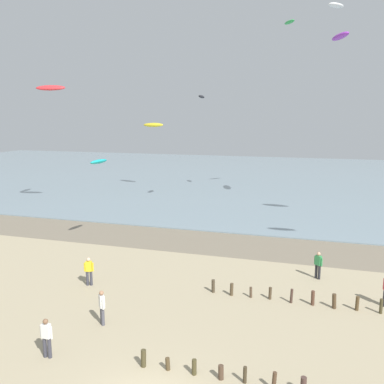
{
  "coord_description": "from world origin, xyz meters",
  "views": [
    {
      "loc": [
        5.19,
        -11.43,
        9.81
      ],
      "look_at": [
        -1.31,
        10.0,
        5.75
      ],
      "focal_mm": 38.75,
      "sensor_mm": 36.0,
      "label": 1
    }
  ],
  "objects_px": {
    "kite_aloft_6": "(51,88)",
    "kite_aloft_9": "(153,125)",
    "person_mid_beach": "(46,337)",
    "kite_aloft_0": "(202,97)",
    "person_right_flank": "(318,264)",
    "person_far_down_beach": "(89,270)",
    "kite_aloft_1": "(336,5)",
    "kite_aloft_3": "(99,162)",
    "kite_aloft_4": "(289,22)",
    "person_nearest_camera": "(102,306)",
    "kite_aloft_7": "(340,36)"
  },
  "relations": [
    {
      "from": "kite_aloft_4",
      "to": "person_far_down_beach",
      "type": "bearing_deg",
      "value": -47.13
    },
    {
      "from": "kite_aloft_0",
      "to": "kite_aloft_9",
      "type": "xyz_separation_m",
      "value": [
        -9.33,
        9.54,
        -3.11
      ]
    },
    {
      "from": "kite_aloft_9",
      "to": "person_far_down_beach",
      "type": "bearing_deg",
      "value": 124.74
    },
    {
      "from": "kite_aloft_7",
      "to": "kite_aloft_4",
      "type": "bearing_deg",
      "value": -135.29
    },
    {
      "from": "person_nearest_camera",
      "to": "kite_aloft_1",
      "type": "xyz_separation_m",
      "value": [
        10.58,
        33.47,
        20.75
      ]
    },
    {
      "from": "person_mid_beach",
      "to": "person_nearest_camera",
      "type": "bearing_deg",
      "value": 75.64
    },
    {
      "from": "person_mid_beach",
      "to": "kite_aloft_0",
      "type": "distance_m",
      "value": 31.21
    },
    {
      "from": "person_nearest_camera",
      "to": "person_right_flank",
      "type": "xyz_separation_m",
      "value": [
        9.86,
        8.96,
        0.0
      ]
    },
    {
      "from": "person_right_flank",
      "to": "kite_aloft_7",
      "type": "relative_size",
      "value": 0.49
    },
    {
      "from": "person_nearest_camera",
      "to": "person_mid_beach",
      "type": "height_order",
      "value": "same"
    },
    {
      "from": "kite_aloft_4",
      "to": "kite_aloft_7",
      "type": "xyz_separation_m",
      "value": [
        5.11,
        -2.62,
        -2.17
      ]
    },
    {
      "from": "kite_aloft_1",
      "to": "person_right_flank",
      "type": "bearing_deg",
      "value": 38.35
    },
    {
      "from": "kite_aloft_0",
      "to": "kite_aloft_9",
      "type": "height_order",
      "value": "kite_aloft_0"
    },
    {
      "from": "person_right_flank",
      "to": "kite_aloft_3",
      "type": "height_order",
      "value": "kite_aloft_3"
    },
    {
      "from": "person_right_flank",
      "to": "kite_aloft_1",
      "type": "height_order",
      "value": "kite_aloft_1"
    },
    {
      "from": "kite_aloft_1",
      "to": "kite_aloft_3",
      "type": "relative_size",
      "value": 1.23
    },
    {
      "from": "person_nearest_camera",
      "to": "kite_aloft_9",
      "type": "xyz_separation_m",
      "value": [
        -11.69,
        35.56,
        7.88
      ]
    },
    {
      "from": "person_right_flank",
      "to": "kite_aloft_6",
      "type": "bearing_deg",
      "value": 156.75
    },
    {
      "from": "person_far_down_beach",
      "to": "kite_aloft_1",
      "type": "xyz_separation_m",
      "value": [
        13.64,
        29.49,
        20.75
      ]
    },
    {
      "from": "kite_aloft_1",
      "to": "kite_aloft_3",
      "type": "distance_m",
      "value": 31.86
    },
    {
      "from": "kite_aloft_4",
      "to": "kite_aloft_7",
      "type": "relative_size",
      "value": 0.58
    },
    {
      "from": "kite_aloft_1",
      "to": "kite_aloft_4",
      "type": "bearing_deg",
      "value": -22.63
    },
    {
      "from": "person_mid_beach",
      "to": "kite_aloft_1",
      "type": "distance_m",
      "value": 43.61
    },
    {
      "from": "kite_aloft_4",
      "to": "kite_aloft_9",
      "type": "distance_m",
      "value": 21.22
    },
    {
      "from": "kite_aloft_3",
      "to": "kite_aloft_4",
      "type": "distance_m",
      "value": 26.91
    },
    {
      "from": "person_far_down_beach",
      "to": "kite_aloft_6",
      "type": "bearing_deg",
      "value": 129.45
    },
    {
      "from": "kite_aloft_1",
      "to": "kite_aloft_9",
      "type": "distance_m",
      "value": 25.8
    },
    {
      "from": "person_nearest_camera",
      "to": "kite_aloft_3",
      "type": "relative_size",
      "value": 0.89
    },
    {
      "from": "kite_aloft_0",
      "to": "kite_aloft_3",
      "type": "height_order",
      "value": "kite_aloft_0"
    },
    {
      "from": "kite_aloft_0",
      "to": "kite_aloft_6",
      "type": "relative_size",
      "value": 0.61
    },
    {
      "from": "kite_aloft_9",
      "to": "person_nearest_camera",
      "type": "bearing_deg",
      "value": 127.66
    },
    {
      "from": "person_right_flank",
      "to": "person_far_down_beach",
      "type": "xyz_separation_m",
      "value": [
        -12.92,
        -4.98,
        0.0
      ]
    },
    {
      "from": "kite_aloft_3",
      "to": "kite_aloft_7",
      "type": "relative_size",
      "value": 0.55
    },
    {
      "from": "kite_aloft_1",
      "to": "kite_aloft_4",
      "type": "distance_m",
      "value": 5.59
    },
    {
      "from": "kite_aloft_3",
      "to": "kite_aloft_9",
      "type": "distance_m",
      "value": 25.41
    },
    {
      "from": "kite_aloft_3",
      "to": "kite_aloft_6",
      "type": "bearing_deg",
      "value": -126.16
    },
    {
      "from": "person_nearest_camera",
      "to": "kite_aloft_4",
      "type": "distance_m",
      "value": 36.81
    },
    {
      "from": "person_far_down_beach",
      "to": "kite_aloft_0",
      "type": "height_order",
      "value": "kite_aloft_0"
    },
    {
      "from": "kite_aloft_4",
      "to": "kite_aloft_6",
      "type": "relative_size",
      "value": 0.67
    },
    {
      "from": "kite_aloft_6",
      "to": "kite_aloft_9",
      "type": "bearing_deg",
      "value": -120.34
    },
    {
      "from": "person_mid_beach",
      "to": "person_far_down_beach",
      "type": "xyz_separation_m",
      "value": [
        -2.26,
        7.13,
        0.0
      ]
    },
    {
      "from": "person_nearest_camera",
      "to": "kite_aloft_1",
      "type": "bearing_deg",
      "value": 72.47
    },
    {
      "from": "kite_aloft_1",
      "to": "kite_aloft_3",
      "type": "height_order",
      "value": "kite_aloft_1"
    },
    {
      "from": "kite_aloft_3",
      "to": "kite_aloft_4",
      "type": "xyz_separation_m",
      "value": [
        11.96,
        20.18,
        13.2
      ]
    },
    {
      "from": "kite_aloft_4",
      "to": "kite_aloft_6",
      "type": "height_order",
      "value": "kite_aloft_4"
    },
    {
      "from": "person_mid_beach",
      "to": "kite_aloft_9",
      "type": "relative_size",
      "value": 0.51
    },
    {
      "from": "person_nearest_camera",
      "to": "person_right_flank",
      "type": "relative_size",
      "value": 1.0
    },
    {
      "from": "person_mid_beach",
      "to": "kite_aloft_9",
      "type": "bearing_deg",
      "value": 105.7
    },
    {
      "from": "person_nearest_camera",
      "to": "kite_aloft_0",
      "type": "distance_m",
      "value": 28.34
    },
    {
      "from": "kite_aloft_0",
      "to": "person_far_down_beach",
      "type": "bearing_deg",
      "value": -8.85
    }
  ]
}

